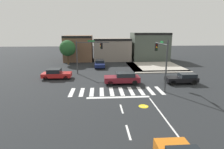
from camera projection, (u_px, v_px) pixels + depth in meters
ground_plane at (114, 81)px, 26.17m from camera, size 120.00×120.00×0.00m
crosswalk_near at (116, 91)px, 21.80m from camera, size 10.90×3.15×0.01m
lane_markings at (138, 118)px, 15.16m from camera, size 6.80×18.75×0.01m
bike_detector_marking at (143, 106)px, 17.51m from camera, size 0.94×0.94×0.01m
curb_corner_northeast at (153, 67)px, 35.86m from camera, size 10.00×10.60×0.15m
storefront_row at (118, 48)px, 44.19m from camera, size 24.44×6.76×6.46m
traffic_signal_northwest at (88, 50)px, 29.88m from camera, size 5.35×0.32×5.46m
traffic_signal_southeast at (162, 55)px, 22.37m from camera, size 0.32×4.55×5.99m
car_navy at (100, 64)px, 35.86m from camera, size 1.88×4.49×1.39m
car_red at (56, 74)px, 27.37m from camera, size 4.21×1.91×1.47m
car_maroon at (123, 78)px, 24.71m from camera, size 4.68×1.90×1.54m
car_black at (183, 78)px, 24.88m from camera, size 4.14×1.71×1.38m
roadside_tree at (68, 48)px, 38.39m from camera, size 3.30×3.30×5.05m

